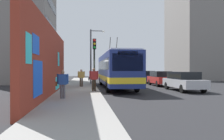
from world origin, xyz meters
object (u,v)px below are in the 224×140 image
(parked_car_red, at_px, (161,78))
(pedestrian_at_curb, at_px, (94,77))
(city_bus, at_px, (116,69))
(street_lamp, at_px, (92,52))
(pedestrian_near_wall, at_px, (63,82))
(traffic_light, at_px, (94,55))
(parked_car_champagne, at_px, (136,75))
(pedestrian_midblock, at_px, (81,76))
(parked_car_silver, at_px, (184,81))
(parked_car_navy, at_px, (147,76))

(parked_car_red, height_order, pedestrian_at_curb, pedestrian_at_curb)
(pedestrian_at_curb, bearing_deg, city_bus, -28.13)
(city_bus, distance_m, street_lamp, 5.25)
(pedestrian_at_curb, bearing_deg, pedestrian_near_wall, 154.91)
(parked_car_red, height_order, traffic_light, traffic_light)
(traffic_light, bearing_deg, parked_car_champagne, -23.58)
(city_bus, relative_size, pedestrian_midblock, 7.53)
(pedestrian_near_wall, relative_size, pedestrian_midblock, 0.96)
(pedestrian_near_wall, xyz_separation_m, traffic_light, (5.16, -2.00, 1.86))
(city_bus, distance_m, parked_car_silver, 6.35)
(city_bus, xyz_separation_m, parked_car_champagne, (13.74, -5.20, -0.98))
(parked_car_champagne, distance_m, traffic_light, 18.49)
(parked_car_navy, height_order, parked_car_champagne, same)
(pedestrian_midblock, bearing_deg, parked_car_red, -77.88)
(pedestrian_at_curb, height_order, pedestrian_midblock, pedestrian_at_curb)
(parked_car_navy, xyz_separation_m, parked_car_champagne, (6.11, -0.00, 0.00))
(parked_car_silver, height_order, pedestrian_at_curb, pedestrian_at_curb)
(street_lamp, bearing_deg, parked_car_silver, -137.64)
(parked_car_champagne, xyz_separation_m, pedestrian_at_curb, (-17.92, 7.44, 0.33))
(parked_car_red, bearing_deg, pedestrian_at_curb, 130.02)
(parked_car_red, bearing_deg, city_bus, 111.62)
(traffic_light, height_order, street_lamp, street_lamp)
(parked_car_red, bearing_deg, traffic_light, 125.08)
(pedestrian_near_wall, relative_size, pedestrian_at_curb, 0.91)
(parked_car_silver, bearing_deg, parked_car_champagne, -0.00)
(parked_car_navy, bearing_deg, street_lamp, 113.67)
(parked_car_navy, relative_size, pedestrian_at_curb, 2.58)
(city_bus, distance_m, pedestrian_at_curb, 4.79)
(parked_car_silver, bearing_deg, city_bus, 55.97)
(pedestrian_midblock, height_order, street_lamp, street_lamp)
(parked_car_red, height_order, pedestrian_near_wall, pedestrian_near_wall)
(parked_car_red, relative_size, pedestrian_midblock, 2.50)
(city_bus, relative_size, traffic_light, 3.01)
(parked_car_champagne, height_order, pedestrian_at_curb, pedestrian_at_curb)
(pedestrian_at_curb, xyz_separation_m, street_lamp, (8.63, -0.18, 2.55))
(parked_car_champagne, relative_size, street_lamp, 0.78)
(parked_car_red, height_order, parked_car_champagne, same)
(parked_car_red, bearing_deg, pedestrian_near_wall, 137.84)
(pedestrian_near_wall, bearing_deg, parked_car_navy, -30.47)
(pedestrian_at_curb, bearing_deg, parked_car_champagne, -22.54)
(parked_car_red, distance_m, pedestrian_midblock, 8.65)
(city_bus, xyz_separation_m, traffic_light, (-3.10, 2.15, 1.11))
(parked_car_silver, relative_size, parked_car_navy, 1.08)
(pedestrian_near_wall, bearing_deg, parked_car_red, -42.16)
(parked_car_silver, xyz_separation_m, parked_car_champagne, (17.25, -0.00, -0.00))
(parked_car_navy, bearing_deg, pedestrian_at_curb, 147.79)
(pedestrian_at_curb, bearing_deg, parked_car_silver, -84.84)
(parked_car_red, xyz_separation_m, pedestrian_at_curb, (-6.24, 7.44, 0.34))
(city_bus, height_order, pedestrian_midblock, city_bus)
(parked_car_navy, height_order, pedestrian_midblock, pedestrian_midblock)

